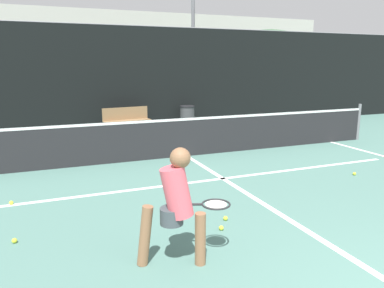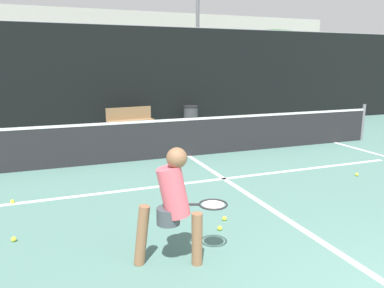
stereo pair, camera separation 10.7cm
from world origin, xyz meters
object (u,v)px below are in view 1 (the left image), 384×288
object	(u,v)px
trash_bin	(187,117)
parked_car	(42,106)
courtside_bench	(127,120)
player_practicing	(177,202)

from	to	relation	value
trash_bin	parked_car	xyz separation A→B (m)	(-4.67, 4.29, 0.17)
parked_car	courtside_bench	bearing A→B (deg)	-60.96
courtside_bench	trash_bin	bearing A→B (deg)	-1.46
courtside_bench	parked_car	world-z (taller)	parked_car
courtside_bench	parked_car	distance (m)	5.14
courtside_bench	parked_car	xyz separation A→B (m)	(-2.49, 4.49, 0.11)
player_practicing	courtside_bench	world-z (taller)	player_practicing
courtside_bench	parked_car	size ratio (longest dim) A/B	0.39
trash_bin	player_practicing	bearing A→B (deg)	-112.00
player_practicing	parked_car	xyz separation A→B (m)	(-1.29, 12.65, -0.18)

